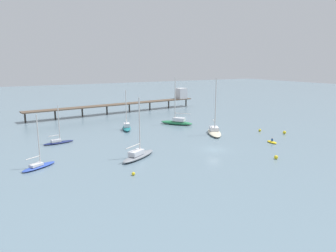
{
  "coord_description": "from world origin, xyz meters",
  "views": [
    {
      "loc": [
        -37.23,
        -47.2,
        16.82
      ],
      "look_at": [
        0.0,
        18.17,
        1.5
      ],
      "focal_mm": 33.59,
      "sensor_mm": 36.0,
      "label": 1
    }
  ],
  "objects_px": {
    "sailboat_navy": "(58,141)",
    "sailboat_cream": "(214,131)",
    "sailboat_teal": "(127,127)",
    "dinghy_yellow": "(272,142)",
    "sailboat_gray": "(138,154)",
    "sailboat_green": "(177,122)",
    "mooring_buoy_outer": "(276,157)",
    "sailboat_blue": "(38,165)",
    "mooring_buoy_mid": "(133,174)",
    "mooring_buoy_inner": "(260,130)",
    "mooring_buoy_far": "(284,132)",
    "pier": "(145,100)"
  },
  "relations": [
    {
      "from": "pier",
      "to": "dinghy_yellow",
      "type": "distance_m",
      "value": 55.29
    },
    {
      "from": "sailboat_gray",
      "to": "mooring_buoy_far",
      "type": "height_order",
      "value": "sailboat_gray"
    },
    {
      "from": "sailboat_navy",
      "to": "sailboat_blue",
      "type": "relative_size",
      "value": 0.92
    },
    {
      "from": "sailboat_gray",
      "to": "dinghy_yellow",
      "type": "bearing_deg",
      "value": -7.95
    },
    {
      "from": "sailboat_teal",
      "to": "dinghy_yellow",
      "type": "relative_size",
      "value": 3.52
    },
    {
      "from": "sailboat_green",
      "to": "mooring_buoy_far",
      "type": "distance_m",
      "value": 27.89
    },
    {
      "from": "mooring_buoy_far",
      "to": "mooring_buoy_outer",
      "type": "distance_m",
      "value": 21.59
    },
    {
      "from": "pier",
      "to": "sailboat_navy",
      "type": "distance_m",
      "value": 49.21
    },
    {
      "from": "mooring_buoy_inner",
      "to": "sailboat_gray",
      "type": "bearing_deg",
      "value": -171.47
    },
    {
      "from": "sailboat_navy",
      "to": "sailboat_gray",
      "type": "height_order",
      "value": "sailboat_gray"
    },
    {
      "from": "sailboat_cream",
      "to": "mooring_buoy_far",
      "type": "relative_size",
      "value": 17.24
    },
    {
      "from": "sailboat_blue",
      "to": "mooring_buoy_inner",
      "type": "height_order",
      "value": "sailboat_blue"
    },
    {
      "from": "mooring_buoy_far",
      "to": "mooring_buoy_inner",
      "type": "bearing_deg",
      "value": 122.23
    },
    {
      "from": "mooring_buoy_outer",
      "to": "mooring_buoy_inner",
      "type": "bearing_deg",
      "value": 51.27
    },
    {
      "from": "sailboat_green",
      "to": "mooring_buoy_far",
      "type": "xyz_separation_m",
      "value": [
        16.26,
        -22.66,
        -0.43
      ]
    },
    {
      "from": "dinghy_yellow",
      "to": "sailboat_navy",
      "type": "bearing_deg",
      "value": 151.13
    },
    {
      "from": "mooring_buoy_inner",
      "to": "mooring_buoy_far",
      "type": "height_order",
      "value": "mooring_buoy_far"
    },
    {
      "from": "pier",
      "to": "sailboat_cream",
      "type": "bearing_deg",
      "value": -92.65
    },
    {
      "from": "sailboat_navy",
      "to": "mooring_buoy_mid",
      "type": "bearing_deg",
      "value": -76.25
    },
    {
      "from": "mooring_buoy_far",
      "to": "pier",
      "type": "bearing_deg",
      "value": 103.95
    },
    {
      "from": "sailboat_green",
      "to": "sailboat_blue",
      "type": "distance_m",
      "value": 43.17
    },
    {
      "from": "sailboat_cream",
      "to": "sailboat_navy",
      "type": "bearing_deg",
      "value": 165.28
    },
    {
      "from": "sailboat_teal",
      "to": "dinghy_yellow",
      "type": "height_order",
      "value": "sailboat_teal"
    },
    {
      "from": "sailboat_teal",
      "to": "mooring_buoy_mid",
      "type": "bearing_deg",
      "value": -110.56
    },
    {
      "from": "sailboat_cream",
      "to": "sailboat_green",
      "type": "bearing_deg",
      "value": 96.93
    },
    {
      "from": "pier",
      "to": "mooring_buoy_far",
      "type": "xyz_separation_m",
      "value": [
        12.57,
        -50.59,
        -3.34
      ]
    },
    {
      "from": "sailboat_navy",
      "to": "sailboat_cream",
      "type": "xyz_separation_m",
      "value": [
        34.2,
        -8.99,
        0.17
      ]
    },
    {
      "from": "mooring_buoy_outer",
      "to": "sailboat_cream",
      "type": "bearing_deg",
      "value": 82.46
    },
    {
      "from": "sailboat_teal",
      "to": "dinghy_yellow",
      "type": "bearing_deg",
      "value": -52.02
    },
    {
      "from": "mooring_buoy_inner",
      "to": "dinghy_yellow",
      "type": "bearing_deg",
      "value": -122.77
    },
    {
      "from": "sailboat_navy",
      "to": "sailboat_gray",
      "type": "distance_m",
      "value": 20.56
    },
    {
      "from": "sailboat_blue",
      "to": "mooring_buoy_mid",
      "type": "distance_m",
      "value": 16.04
    },
    {
      "from": "dinghy_yellow",
      "to": "mooring_buoy_inner",
      "type": "distance_m",
      "value": 11.15
    },
    {
      "from": "sailboat_cream",
      "to": "mooring_buoy_outer",
      "type": "height_order",
      "value": "sailboat_cream"
    },
    {
      "from": "sailboat_navy",
      "to": "mooring_buoy_inner",
      "type": "bearing_deg",
      "value": -15.27
    },
    {
      "from": "sailboat_green",
      "to": "mooring_buoy_far",
      "type": "relative_size",
      "value": 16.98
    },
    {
      "from": "sailboat_green",
      "to": "sailboat_cream",
      "type": "bearing_deg",
      "value": -83.07
    },
    {
      "from": "sailboat_gray",
      "to": "dinghy_yellow",
      "type": "relative_size",
      "value": 3.83
    },
    {
      "from": "sailboat_teal",
      "to": "mooring_buoy_outer",
      "type": "bearing_deg",
      "value": -69.55
    },
    {
      "from": "sailboat_blue",
      "to": "mooring_buoy_mid",
      "type": "relative_size",
      "value": 16.59
    },
    {
      "from": "sailboat_green",
      "to": "sailboat_blue",
      "type": "relative_size",
      "value": 1.49
    },
    {
      "from": "sailboat_green",
      "to": "dinghy_yellow",
      "type": "distance_m",
      "value": 28.08
    },
    {
      "from": "sailboat_navy",
      "to": "mooring_buoy_far",
      "type": "distance_m",
      "value": 51.72
    },
    {
      "from": "sailboat_green",
      "to": "sailboat_gray",
      "type": "relative_size",
      "value": 1.21
    },
    {
      "from": "sailboat_navy",
      "to": "sailboat_teal",
      "type": "distance_m",
      "value": 18.87
    },
    {
      "from": "sailboat_navy",
      "to": "mooring_buoy_outer",
      "type": "height_order",
      "value": "sailboat_navy"
    },
    {
      "from": "sailboat_green",
      "to": "sailboat_navy",
      "type": "relative_size",
      "value": 1.62
    },
    {
      "from": "sailboat_green",
      "to": "sailboat_teal",
      "type": "relative_size",
      "value": 1.31
    },
    {
      "from": "sailboat_green",
      "to": "mooring_buoy_far",
      "type": "height_order",
      "value": "sailboat_green"
    },
    {
      "from": "sailboat_cream",
      "to": "dinghy_yellow",
      "type": "bearing_deg",
      "value": -67.19
    }
  ]
}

